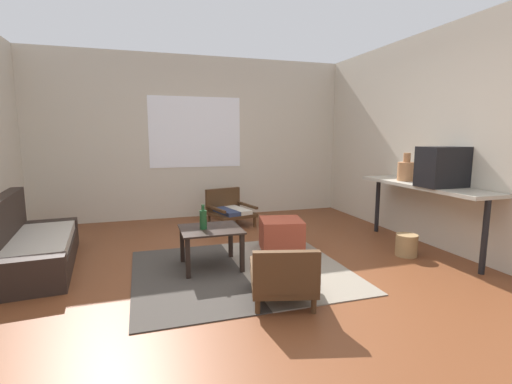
{
  "coord_description": "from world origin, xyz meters",
  "views": [
    {
      "loc": [
        -0.92,
        -3.31,
        1.4
      ],
      "look_at": [
        0.4,
        0.87,
        0.72
      ],
      "focal_mm": 25.9,
      "sensor_mm": 36.0,
      "label": 1
    }
  ],
  "objects_px": {
    "armchair_striped_foreground": "(283,277)",
    "armchair_by_window": "(229,209)",
    "coffee_table": "(211,236)",
    "console_shelf": "(423,190)",
    "couch": "(29,247)",
    "ottoman_orange": "(281,235)",
    "clay_vase": "(406,170)",
    "crt_television": "(442,167)",
    "wicker_basket": "(407,245)",
    "glass_bottle": "(203,219)"
  },
  "relations": [
    {
      "from": "ottoman_orange",
      "to": "console_shelf",
      "type": "bearing_deg",
      "value": -15.18
    },
    {
      "from": "console_shelf",
      "to": "clay_vase",
      "type": "bearing_deg",
      "value": 90.0
    },
    {
      "from": "coffee_table",
      "to": "armchair_by_window",
      "type": "bearing_deg",
      "value": 70.93
    },
    {
      "from": "couch",
      "to": "armchair_by_window",
      "type": "relative_size",
      "value": 2.34
    },
    {
      "from": "armchair_by_window",
      "to": "clay_vase",
      "type": "xyz_separation_m",
      "value": [
        1.97,
        -1.62,
        0.69
      ]
    },
    {
      "from": "console_shelf",
      "to": "glass_bottle",
      "type": "height_order",
      "value": "console_shelf"
    },
    {
      "from": "couch",
      "to": "crt_television",
      "type": "height_order",
      "value": "crt_television"
    },
    {
      "from": "ottoman_orange",
      "to": "clay_vase",
      "type": "distance_m",
      "value": 1.83
    },
    {
      "from": "coffee_table",
      "to": "clay_vase",
      "type": "bearing_deg",
      "value": 4.17
    },
    {
      "from": "couch",
      "to": "coffee_table",
      "type": "height_order",
      "value": "couch"
    },
    {
      "from": "clay_vase",
      "to": "couch",
      "type": "bearing_deg",
      "value": 175.42
    },
    {
      "from": "couch",
      "to": "crt_television",
      "type": "distance_m",
      "value": 4.6
    },
    {
      "from": "couch",
      "to": "armchair_striped_foreground",
      "type": "distance_m",
      "value": 2.74
    },
    {
      "from": "armchair_by_window",
      "to": "console_shelf",
      "type": "height_order",
      "value": "console_shelf"
    },
    {
      "from": "crt_television",
      "to": "wicker_basket",
      "type": "xyz_separation_m",
      "value": [
        -0.34,
        0.1,
        -0.92
      ]
    },
    {
      "from": "coffee_table",
      "to": "wicker_basket",
      "type": "distance_m",
      "value": 2.28
    },
    {
      "from": "ottoman_orange",
      "to": "clay_vase",
      "type": "bearing_deg",
      "value": -4.45
    },
    {
      "from": "glass_bottle",
      "to": "wicker_basket",
      "type": "height_order",
      "value": "glass_bottle"
    },
    {
      "from": "armchair_by_window",
      "to": "console_shelf",
      "type": "bearing_deg",
      "value": -44.72
    },
    {
      "from": "clay_vase",
      "to": "console_shelf",
      "type": "bearing_deg",
      "value": -90.0
    },
    {
      "from": "glass_bottle",
      "to": "console_shelf",
      "type": "bearing_deg",
      "value": -2.74
    },
    {
      "from": "coffee_table",
      "to": "console_shelf",
      "type": "xyz_separation_m",
      "value": [
        2.59,
        -0.13,
        0.39
      ]
    },
    {
      "from": "couch",
      "to": "ottoman_orange",
      "type": "relative_size",
      "value": 3.62
    },
    {
      "from": "crt_television",
      "to": "couch",
      "type": "bearing_deg",
      "value": 167.88
    },
    {
      "from": "armchair_by_window",
      "to": "glass_bottle",
      "type": "relative_size",
      "value": 2.97
    },
    {
      "from": "coffee_table",
      "to": "glass_bottle",
      "type": "height_order",
      "value": "glass_bottle"
    },
    {
      "from": "console_shelf",
      "to": "armchair_striped_foreground",
      "type": "bearing_deg",
      "value": -158.03
    },
    {
      "from": "coffee_table",
      "to": "console_shelf",
      "type": "height_order",
      "value": "console_shelf"
    },
    {
      "from": "coffee_table",
      "to": "crt_television",
      "type": "distance_m",
      "value": 2.71
    },
    {
      "from": "coffee_table",
      "to": "armchair_by_window",
      "type": "height_order",
      "value": "armchair_by_window"
    },
    {
      "from": "console_shelf",
      "to": "coffee_table",
      "type": "bearing_deg",
      "value": 177.06
    },
    {
      "from": "clay_vase",
      "to": "glass_bottle",
      "type": "bearing_deg",
      "value": -175.83
    },
    {
      "from": "couch",
      "to": "clay_vase",
      "type": "relative_size",
      "value": 4.98
    },
    {
      "from": "armchair_by_window",
      "to": "crt_television",
      "type": "distance_m",
      "value": 3.07
    },
    {
      "from": "crt_television",
      "to": "wicker_basket",
      "type": "height_order",
      "value": "crt_television"
    },
    {
      "from": "armchair_by_window",
      "to": "ottoman_orange",
      "type": "height_order",
      "value": "armchair_by_window"
    },
    {
      "from": "ottoman_orange",
      "to": "coffee_table",
      "type": "bearing_deg",
      "value": -161.0
    },
    {
      "from": "armchair_striped_foreground",
      "to": "armchair_by_window",
      "type": "bearing_deg",
      "value": 85.84
    },
    {
      "from": "clay_vase",
      "to": "crt_television",
      "type": "bearing_deg",
      "value": -90.3
    },
    {
      "from": "clay_vase",
      "to": "armchair_striped_foreground",
      "type": "bearing_deg",
      "value": -151.11
    },
    {
      "from": "armchair_striped_foreground",
      "to": "clay_vase",
      "type": "xyz_separation_m",
      "value": [
        2.17,
        1.2,
        0.73
      ]
    },
    {
      "from": "armchair_by_window",
      "to": "clay_vase",
      "type": "bearing_deg",
      "value": -39.57
    },
    {
      "from": "couch",
      "to": "clay_vase",
      "type": "distance_m",
      "value": 4.5
    },
    {
      "from": "coffee_table",
      "to": "console_shelf",
      "type": "bearing_deg",
      "value": -2.94
    },
    {
      "from": "ottoman_orange",
      "to": "glass_bottle",
      "type": "height_order",
      "value": "glass_bottle"
    },
    {
      "from": "couch",
      "to": "armchair_striped_foreground",
      "type": "relative_size",
      "value": 2.39
    },
    {
      "from": "ottoman_orange",
      "to": "wicker_basket",
      "type": "xyz_separation_m",
      "value": [
        1.33,
        -0.62,
        -0.07
      ]
    },
    {
      "from": "armchair_by_window",
      "to": "ottoman_orange",
      "type": "distance_m",
      "value": 1.53
    },
    {
      "from": "couch",
      "to": "wicker_basket",
      "type": "xyz_separation_m",
      "value": [
        4.09,
        -0.85,
        -0.11
      ]
    },
    {
      "from": "coffee_table",
      "to": "clay_vase",
      "type": "distance_m",
      "value": 2.67
    }
  ]
}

